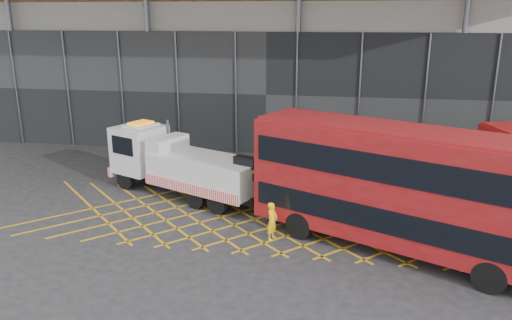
# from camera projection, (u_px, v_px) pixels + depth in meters

# --- Properties ---
(ground_plane) EXTENTS (120.00, 120.00, 0.00)m
(ground_plane) POSITION_uv_depth(u_px,v_px,m) (188.00, 215.00, 23.43)
(ground_plane) COLOR #252427
(road_markings) EXTENTS (26.36, 7.16, 0.01)m
(road_markings) POSITION_uv_depth(u_px,v_px,m) (289.00, 221.00, 22.65)
(road_markings) COLOR gold
(road_markings) RESTS_ON ground_plane
(construction_building) EXTENTS (55.00, 23.97, 18.00)m
(construction_building) POSITION_uv_depth(u_px,v_px,m) (279.00, 16.00, 38.03)
(construction_building) COLOR #989892
(construction_building) RESTS_ON ground_plane
(recovery_truck) EXTENTS (10.00, 5.92, 3.62)m
(recovery_truck) POSITION_uv_depth(u_px,v_px,m) (179.00, 164.00, 25.64)
(recovery_truck) COLOR black
(recovery_truck) RESTS_ON ground_plane
(bus_towed) EXTENTS (12.17, 7.82, 4.96)m
(bus_towed) POSITION_uv_depth(u_px,v_px,m) (404.00, 185.00, 19.07)
(bus_towed) COLOR maroon
(bus_towed) RESTS_ON ground_plane
(worker) EXTENTS (0.57, 0.69, 1.62)m
(worker) POSITION_uv_depth(u_px,v_px,m) (272.00, 221.00, 20.67)
(worker) COLOR yellow
(worker) RESTS_ON ground_plane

